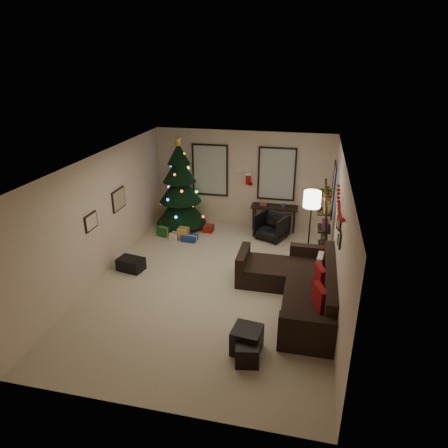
{
  "coord_description": "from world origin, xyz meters",
  "views": [
    {
      "loc": [
        1.88,
        -7.35,
        4.58
      ],
      "look_at": [
        0.1,
        0.6,
        1.15
      ],
      "focal_mm": 32.22,
      "sensor_mm": 36.0,
      "label": 1
    }
  ],
  "objects_px": {
    "desk_chair": "(272,226)",
    "bookshelf": "(325,224)",
    "christmas_tree": "(180,191)",
    "sofa": "(298,287)",
    "desk": "(274,209)"
  },
  "relations": [
    {
      "from": "desk_chair",
      "to": "bookshelf",
      "type": "relative_size",
      "value": 0.36
    },
    {
      "from": "christmas_tree",
      "to": "desk_chair",
      "type": "distance_m",
      "value": 2.73
    },
    {
      "from": "sofa",
      "to": "desk_chair",
      "type": "height_order",
      "value": "sofa"
    },
    {
      "from": "sofa",
      "to": "desk",
      "type": "relative_size",
      "value": 2.25
    },
    {
      "from": "christmas_tree",
      "to": "bookshelf",
      "type": "xyz_separation_m",
      "value": [
        3.95,
        -1.19,
        -0.15
      ]
    },
    {
      "from": "christmas_tree",
      "to": "sofa",
      "type": "xyz_separation_m",
      "value": [
        3.47,
        -3.09,
        -0.8
      ]
    },
    {
      "from": "desk_chair",
      "to": "sofa",
      "type": "bearing_deg",
      "value": -49.92
    },
    {
      "from": "desk_chair",
      "to": "bookshelf",
      "type": "bearing_deg",
      "value": -12.15
    },
    {
      "from": "desk_chair",
      "to": "desk",
      "type": "bearing_deg",
      "value": 114.14
    },
    {
      "from": "desk_chair",
      "to": "bookshelf",
      "type": "xyz_separation_m",
      "value": [
        1.33,
        -0.95,
        0.59
      ]
    },
    {
      "from": "christmas_tree",
      "to": "bookshelf",
      "type": "height_order",
      "value": "christmas_tree"
    },
    {
      "from": "christmas_tree",
      "to": "desk",
      "type": "bearing_deg",
      "value": 8.98
    },
    {
      "from": "sofa",
      "to": "desk",
      "type": "distance_m",
      "value": 3.62
    },
    {
      "from": "desk_chair",
      "to": "bookshelf",
      "type": "height_order",
      "value": "bookshelf"
    },
    {
      "from": "desk",
      "to": "bookshelf",
      "type": "relative_size",
      "value": 0.66
    }
  ]
}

